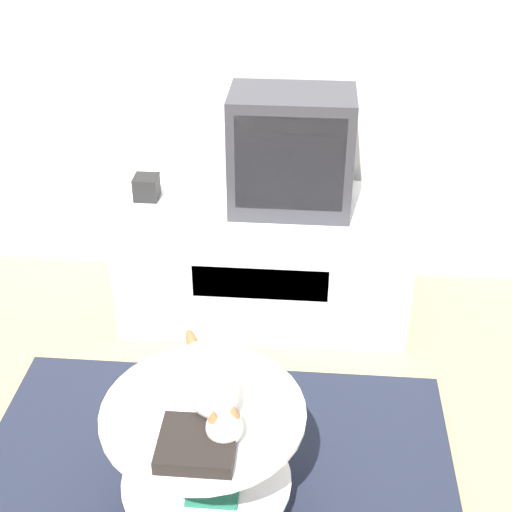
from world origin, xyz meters
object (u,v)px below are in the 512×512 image
speaker (147,187)px  dvd_box (197,444)px  tv (291,152)px  cat (210,384)px

speaker → dvd_box: (0.45, -1.42, -0.11)m
tv → speaker: 0.69m
cat → tv: bearing=148.9°
speaker → dvd_box: 1.49m
tv → cat: tv is taller
tv → cat: size_ratio=0.99×
cat → speaker: bearing=179.2°
speaker → cat: 1.29m
dvd_box → cat: (0.01, 0.21, 0.05)m
speaker → cat: speaker is taller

